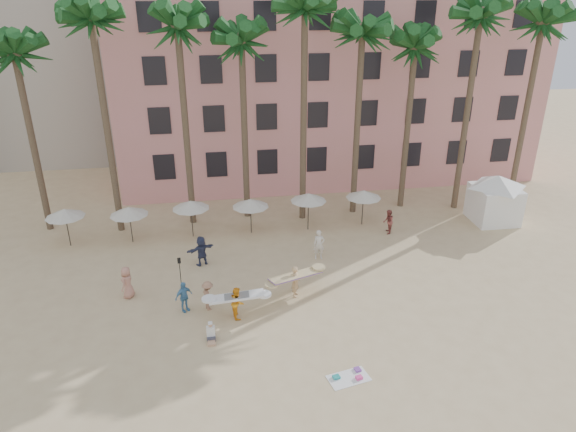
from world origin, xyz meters
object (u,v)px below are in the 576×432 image
Objects in this scene: carrier_yellow at (296,280)px; carrier_white at (237,301)px; cabana at (496,194)px; pink_hotel at (323,81)px.

carrier_white is (-3.32, -1.46, -0.10)m from carrier_yellow.
pink_hotel is at bearing 123.72° from cabana.
pink_hotel is 11.03× the size of carrier_yellow.
pink_hotel is 26.26m from carrier_white.
pink_hotel is at bearing 73.79° from carrier_yellow.
pink_hotel is at bearing 67.49° from carrier_white.
carrier_white is (-9.68, -23.36, -7.07)m from pink_hotel.
carrier_yellow is at bearing -106.21° from pink_hotel.
cabana reaches higher than carrier_white.
carrier_yellow is 1.12× the size of carrier_white.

